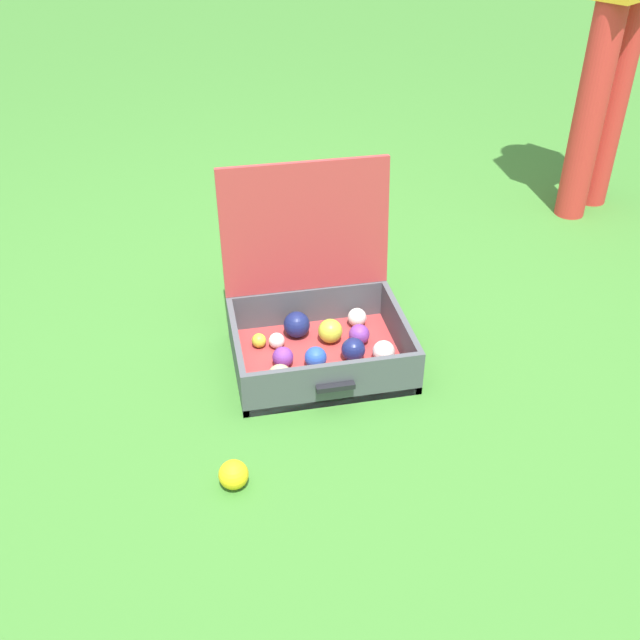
# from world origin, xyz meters

# --- Properties ---
(ground_plane) EXTENTS (16.00, 16.00, 0.00)m
(ground_plane) POSITION_xyz_m (0.00, 0.00, 0.00)
(ground_plane) COLOR #3D7A2D
(open_suitcase) EXTENTS (0.52, 0.48, 0.56)m
(open_suitcase) POSITION_xyz_m (0.05, 0.02, 0.12)
(open_suitcase) COLOR #B23838
(open_suitcase) RESTS_ON ground
(stray_ball_on_grass) EXTENTS (0.08, 0.08, 0.08)m
(stray_ball_on_grass) POSITION_xyz_m (-0.26, -0.49, 0.04)
(stray_ball_on_grass) COLOR yellow
(stray_ball_on_grass) RESTS_ON ground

